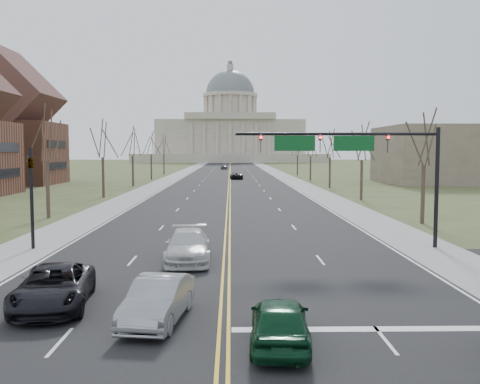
{
  "coord_description": "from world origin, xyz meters",
  "views": [
    {
      "loc": [
        0.23,
        -18.0,
        5.88
      ],
      "look_at": [
        0.86,
        18.25,
        3.0
      ],
      "focal_mm": 40.0,
      "sensor_mm": 36.0,
      "label": 1
    }
  ],
  "objects_px": {
    "signal_left": "(31,187)",
    "car_sb_inner_second": "(188,246)",
    "car_far_nb": "(236,176)",
    "signal_mast": "(353,152)",
    "car_sb_inner_lead": "(158,300)",
    "car_sb_outer_lead": "(54,287)",
    "car_far_sb": "(224,166)",
    "car_nb_inner_lead": "(280,321)"
  },
  "relations": [
    {
      "from": "signal_left",
      "to": "car_sb_inner_second",
      "type": "xyz_separation_m",
      "value": [
        9.48,
        -3.77,
        -2.88
      ]
    },
    {
      "from": "signal_left",
      "to": "car_far_nb",
      "type": "relative_size",
      "value": 1.19
    },
    {
      "from": "signal_mast",
      "to": "car_sb_inner_lead",
      "type": "xyz_separation_m",
      "value": [
        -9.7,
        -13.63,
        -4.99
      ]
    },
    {
      "from": "car_sb_outer_lead",
      "to": "signal_left",
      "type": "bearing_deg",
      "value": 105.59
    },
    {
      "from": "car_sb_inner_lead",
      "to": "car_far_nb",
      "type": "height_order",
      "value": "car_sb_inner_lead"
    },
    {
      "from": "car_far_sb",
      "to": "car_far_nb",
      "type": "bearing_deg",
      "value": -90.38
    },
    {
      "from": "car_far_sb",
      "to": "signal_left",
      "type": "bearing_deg",
      "value": -98.01
    },
    {
      "from": "signal_left",
      "to": "car_nb_inner_lead",
      "type": "bearing_deg",
      "value": -50.31
    },
    {
      "from": "car_sb_inner_lead",
      "to": "car_sb_inner_second",
      "type": "xyz_separation_m",
      "value": [
        0.23,
        9.86,
        0.06
      ]
    },
    {
      "from": "car_sb_outer_lead",
      "to": "car_sb_inner_second",
      "type": "height_order",
      "value": "car_sb_inner_second"
    },
    {
      "from": "car_sb_inner_lead",
      "to": "car_far_sb",
      "type": "height_order",
      "value": "car_far_sb"
    },
    {
      "from": "signal_left",
      "to": "car_nb_inner_lead",
      "type": "xyz_separation_m",
      "value": [
        13.2,
        -15.9,
        -2.96
      ]
    },
    {
      "from": "car_far_nb",
      "to": "signal_mast",
      "type": "bearing_deg",
      "value": 90.72
    },
    {
      "from": "car_far_nb",
      "to": "car_far_sb",
      "type": "xyz_separation_m",
      "value": [
        -3.16,
        54.17,
        0.13
      ]
    },
    {
      "from": "car_far_sb",
      "to": "signal_mast",
      "type": "bearing_deg",
      "value": -89.62
    },
    {
      "from": "car_sb_inner_lead",
      "to": "car_far_nb",
      "type": "distance_m",
      "value": 88.74
    },
    {
      "from": "car_nb_inner_lead",
      "to": "car_far_nb",
      "type": "height_order",
      "value": "car_nb_inner_lead"
    },
    {
      "from": "car_sb_inner_lead",
      "to": "car_sb_inner_second",
      "type": "height_order",
      "value": "car_sb_inner_second"
    },
    {
      "from": "car_sb_outer_lead",
      "to": "car_sb_inner_second",
      "type": "bearing_deg",
      "value": 53.79
    },
    {
      "from": "signal_left",
      "to": "car_sb_inner_second",
      "type": "bearing_deg",
      "value": -21.72
    },
    {
      "from": "signal_mast",
      "to": "signal_left",
      "type": "relative_size",
      "value": 2.02
    },
    {
      "from": "car_sb_inner_second",
      "to": "car_far_sb",
      "type": "height_order",
      "value": "car_far_sb"
    },
    {
      "from": "car_nb_inner_lead",
      "to": "car_sb_inner_second",
      "type": "height_order",
      "value": "car_sb_inner_second"
    },
    {
      "from": "car_far_nb",
      "to": "car_sb_outer_lead",
      "type": "bearing_deg",
      "value": 80.99
    },
    {
      "from": "car_sb_inner_second",
      "to": "signal_left",
      "type": "bearing_deg",
      "value": 155.49
    },
    {
      "from": "car_nb_inner_lead",
      "to": "car_sb_outer_lead",
      "type": "distance_m",
      "value": 9.04
    },
    {
      "from": "car_far_sb",
      "to": "car_sb_inner_lead",
      "type": "bearing_deg",
      "value": -93.9
    },
    {
      "from": "car_nb_inner_lead",
      "to": "car_sb_outer_lead",
      "type": "height_order",
      "value": "car_sb_outer_lead"
    },
    {
      "from": "car_sb_inner_second",
      "to": "car_sb_outer_lead",
      "type": "bearing_deg",
      "value": -121.18
    },
    {
      "from": "car_nb_inner_lead",
      "to": "car_sb_outer_lead",
      "type": "relative_size",
      "value": 0.79
    },
    {
      "from": "car_sb_outer_lead",
      "to": "car_far_sb",
      "type": "bearing_deg",
      "value": 80.32
    },
    {
      "from": "car_nb_inner_lead",
      "to": "signal_mast",
      "type": "bearing_deg",
      "value": -105.92
    },
    {
      "from": "car_sb_inner_lead",
      "to": "car_far_sb",
      "type": "relative_size",
      "value": 0.94
    },
    {
      "from": "car_nb_inner_lead",
      "to": "car_far_sb",
      "type": "bearing_deg",
      "value": -84.66
    },
    {
      "from": "car_far_nb",
      "to": "car_far_sb",
      "type": "distance_m",
      "value": 54.27
    },
    {
      "from": "car_nb_inner_lead",
      "to": "car_far_sb",
      "type": "height_order",
      "value": "car_far_sb"
    },
    {
      "from": "car_far_sb",
      "to": "car_sb_inner_second",
      "type": "bearing_deg",
      "value": -93.81
    },
    {
      "from": "car_nb_inner_lead",
      "to": "car_sb_outer_lead",
      "type": "bearing_deg",
      "value": -22.81
    },
    {
      "from": "signal_mast",
      "to": "car_sb_inner_second",
      "type": "xyz_separation_m",
      "value": [
        -9.47,
        -3.77,
        -4.93
      ]
    },
    {
      "from": "car_nb_inner_lead",
      "to": "signal_left",
      "type": "bearing_deg",
      "value": -46.36
    },
    {
      "from": "car_sb_outer_lead",
      "to": "car_far_sb",
      "type": "xyz_separation_m",
      "value": [
        4.56,
        141.03,
        0.07
      ]
    },
    {
      "from": "signal_mast",
      "to": "car_far_nb",
      "type": "relative_size",
      "value": 2.41
    }
  ]
}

